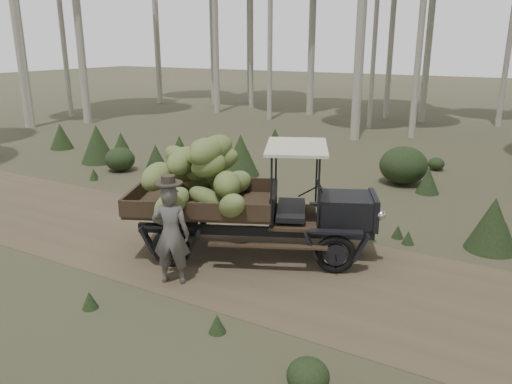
% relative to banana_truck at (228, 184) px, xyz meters
% --- Properties ---
extents(ground, '(120.00, 120.00, 0.00)m').
position_rel_banana_truck_xyz_m(ground, '(-0.99, -0.17, -1.45)').
color(ground, '#473D2B').
rests_on(ground, ground).
extents(dirt_track, '(70.00, 4.00, 0.01)m').
position_rel_banana_truck_xyz_m(dirt_track, '(-0.99, -0.17, -1.45)').
color(dirt_track, brown).
rests_on(dirt_track, ground).
extents(banana_truck, '(5.13, 3.58, 2.50)m').
position_rel_banana_truck_xyz_m(banana_truck, '(0.00, 0.00, 0.00)').
color(banana_truck, black).
rests_on(banana_truck, ground).
extents(farmer, '(0.79, 0.67, 2.00)m').
position_rel_banana_truck_xyz_m(farmer, '(-0.12, -1.67, -0.50)').
color(farmer, '#514E4A').
rests_on(farmer, ground).
extents(undergrowth, '(21.34, 20.41, 1.39)m').
position_rel_banana_truck_xyz_m(undergrowth, '(-2.27, -0.84, -0.89)').
color(undergrowth, '#233319').
rests_on(undergrowth, ground).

